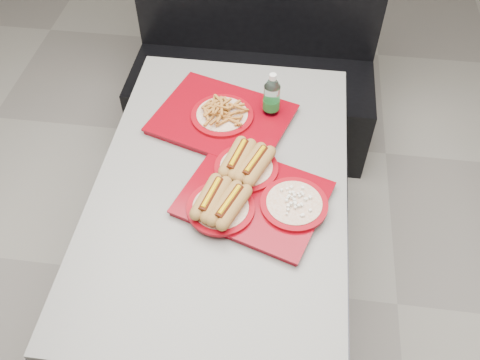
# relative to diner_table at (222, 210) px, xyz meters

# --- Properties ---
(ground) EXTENTS (6.00, 6.00, 0.00)m
(ground) POSITION_rel_diner_table_xyz_m (0.00, 0.00, -0.58)
(ground) COLOR #9A958A
(ground) RESTS_ON ground
(diner_table) EXTENTS (0.92, 1.42, 0.75)m
(diner_table) POSITION_rel_diner_table_xyz_m (0.00, 0.00, 0.00)
(diner_table) COLOR black
(diner_table) RESTS_ON ground
(booth_bench) EXTENTS (1.30, 0.57, 1.35)m
(booth_bench) POSITION_rel_diner_table_xyz_m (0.00, 1.09, -0.18)
(booth_bench) COLOR black
(booth_bench) RESTS_ON ground
(tray_near) EXTENTS (0.57, 0.50, 0.10)m
(tray_near) POSITION_rel_diner_table_xyz_m (0.11, -0.06, 0.20)
(tray_near) COLOR maroon
(tray_near) RESTS_ON diner_table
(tray_far) EXTENTS (0.60, 0.53, 0.10)m
(tray_far) POSITION_rel_diner_table_xyz_m (-0.04, 0.31, 0.19)
(tray_far) COLOR maroon
(tray_far) RESTS_ON diner_table
(water_bottle) EXTENTS (0.07, 0.07, 0.21)m
(water_bottle) POSITION_rel_diner_table_xyz_m (0.15, 0.37, 0.26)
(water_bottle) COLOR silver
(water_bottle) RESTS_ON diner_table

